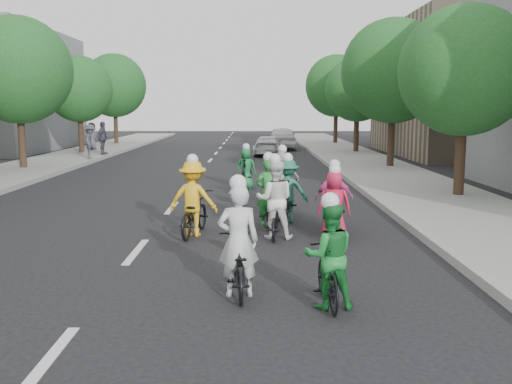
{
  "coord_description": "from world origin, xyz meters",
  "views": [
    {
      "loc": [
        2.33,
        -11.09,
        2.85
      ],
      "look_at": [
        2.4,
        1.39,
        1.0
      ],
      "focal_mm": 40.0,
      "sensor_mm": 36.0,
      "label": 1
    }
  ],
  "objects_px": {
    "cyclist_6": "(275,207)",
    "spectator_2": "(92,136)",
    "cyclist_3": "(334,203)",
    "cyclist_9": "(246,172)",
    "cyclist_0": "(238,256)",
    "cyclist_5": "(268,200)",
    "follow_car_lead": "(268,146)",
    "follow_car_trail": "(282,138)",
    "spectator_0": "(90,142)",
    "cyclist_8": "(282,186)",
    "cyclist_2": "(193,206)",
    "spectator_1": "(103,138)",
    "cyclist_7": "(287,195)",
    "cyclist_1": "(328,264)",
    "cyclist_4": "(334,212)"
  },
  "relations": [
    {
      "from": "cyclist_1",
      "to": "cyclist_9",
      "type": "distance_m",
      "value": 12.21
    },
    {
      "from": "follow_car_lead",
      "to": "spectator_1",
      "type": "height_order",
      "value": "spectator_1"
    },
    {
      "from": "cyclist_1",
      "to": "spectator_2",
      "type": "xyz_separation_m",
      "value": [
        -11.53,
        29.19,
        0.4
      ]
    },
    {
      "from": "cyclist_6",
      "to": "follow_car_trail",
      "type": "height_order",
      "value": "cyclist_6"
    },
    {
      "from": "cyclist_2",
      "to": "cyclist_0",
      "type": "bearing_deg",
      "value": 115.74
    },
    {
      "from": "cyclist_2",
      "to": "spectator_2",
      "type": "height_order",
      "value": "spectator_2"
    },
    {
      "from": "cyclist_7",
      "to": "cyclist_8",
      "type": "bearing_deg",
      "value": -84.77
    },
    {
      "from": "cyclist_8",
      "to": "spectator_1",
      "type": "height_order",
      "value": "spectator_1"
    },
    {
      "from": "cyclist_7",
      "to": "cyclist_8",
      "type": "relative_size",
      "value": 1.03
    },
    {
      "from": "follow_car_trail",
      "to": "spectator_1",
      "type": "height_order",
      "value": "spectator_1"
    },
    {
      "from": "cyclist_3",
      "to": "follow_car_lead",
      "type": "height_order",
      "value": "cyclist_3"
    },
    {
      "from": "cyclist_3",
      "to": "cyclist_9",
      "type": "xyz_separation_m",
      "value": [
        -2.14,
        6.84,
        -0.02
      ]
    },
    {
      "from": "cyclist_2",
      "to": "spectator_2",
      "type": "bearing_deg",
      "value": -59.06
    },
    {
      "from": "cyclist_8",
      "to": "spectator_2",
      "type": "height_order",
      "value": "spectator_2"
    },
    {
      "from": "follow_car_lead",
      "to": "cyclist_6",
      "type": "bearing_deg",
      "value": 94.21
    },
    {
      "from": "cyclist_6",
      "to": "spectator_2",
      "type": "relative_size",
      "value": 1.06
    },
    {
      "from": "cyclist_2",
      "to": "spectator_1",
      "type": "distance_m",
      "value": 21.77
    },
    {
      "from": "spectator_1",
      "to": "cyclist_8",
      "type": "bearing_deg",
      "value": -142.08
    },
    {
      "from": "cyclist_1",
      "to": "cyclist_6",
      "type": "distance_m",
      "value": 4.45
    },
    {
      "from": "cyclist_8",
      "to": "spectator_0",
      "type": "relative_size",
      "value": 0.99
    },
    {
      "from": "cyclist_1",
      "to": "follow_car_trail",
      "type": "height_order",
      "value": "cyclist_1"
    },
    {
      "from": "cyclist_0",
      "to": "cyclist_5",
      "type": "distance_m",
      "value": 5.13
    },
    {
      "from": "cyclist_2",
      "to": "follow_car_lead",
      "type": "bearing_deg",
      "value": -85.34
    },
    {
      "from": "cyclist_2",
      "to": "follow_car_lead",
      "type": "height_order",
      "value": "cyclist_2"
    },
    {
      "from": "cyclist_0",
      "to": "follow_car_trail",
      "type": "height_order",
      "value": "cyclist_0"
    },
    {
      "from": "cyclist_4",
      "to": "cyclist_7",
      "type": "bearing_deg",
      "value": -58.27
    },
    {
      "from": "cyclist_4",
      "to": "spectator_1",
      "type": "xyz_separation_m",
      "value": [
        -10.46,
        20.75,
        0.53
      ]
    },
    {
      "from": "cyclist_3",
      "to": "follow_car_trail",
      "type": "bearing_deg",
      "value": -87.75
    },
    {
      "from": "cyclist_6",
      "to": "spectator_2",
      "type": "distance_m",
      "value": 27.08
    },
    {
      "from": "cyclist_3",
      "to": "cyclist_9",
      "type": "height_order",
      "value": "cyclist_3"
    },
    {
      "from": "spectator_0",
      "to": "spectator_1",
      "type": "distance_m",
      "value": 2.77
    },
    {
      "from": "cyclist_4",
      "to": "spectator_2",
      "type": "height_order",
      "value": "spectator_2"
    },
    {
      "from": "cyclist_9",
      "to": "spectator_1",
      "type": "relative_size",
      "value": 0.97
    },
    {
      "from": "follow_car_trail",
      "to": "spectator_1",
      "type": "distance_m",
      "value": 12.57
    },
    {
      "from": "cyclist_0",
      "to": "follow_car_trail",
      "type": "distance_m",
      "value": 31.25
    },
    {
      "from": "cyclist_9",
      "to": "spectator_2",
      "type": "height_order",
      "value": "spectator_2"
    },
    {
      "from": "cyclist_9",
      "to": "cyclist_5",
      "type": "bearing_deg",
      "value": 107.25
    },
    {
      "from": "cyclist_9",
      "to": "follow_car_trail",
      "type": "bearing_deg",
      "value": -84.67
    },
    {
      "from": "cyclist_2",
      "to": "cyclist_8",
      "type": "relative_size",
      "value": 1.06
    },
    {
      "from": "cyclist_4",
      "to": "cyclist_9",
      "type": "bearing_deg",
      "value": -70.37
    },
    {
      "from": "cyclist_3",
      "to": "cyclist_4",
      "type": "bearing_deg",
      "value": 84.67
    },
    {
      "from": "cyclist_6",
      "to": "spectator_2",
      "type": "bearing_deg",
      "value": -61.34
    },
    {
      "from": "spectator_1",
      "to": "spectator_2",
      "type": "xyz_separation_m",
      "value": [
        -1.75,
        4.04,
        -0.08
      ]
    },
    {
      "from": "spectator_1",
      "to": "spectator_0",
      "type": "bearing_deg",
      "value": -170.31
    },
    {
      "from": "cyclist_5",
      "to": "spectator_1",
      "type": "xyz_separation_m",
      "value": [
        -9.06,
        19.5,
        0.48
      ]
    },
    {
      "from": "cyclist_0",
      "to": "spectator_0",
      "type": "xyz_separation_m",
      "value": [
        -8.41,
        21.82,
        0.47
      ]
    },
    {
      "from": "cyclist_1",
      "to": "cyclist_8",
      "type": "bearing_deg",
      "value": -91.27
    },
    {
      "from": "follow_car_lead",
      "to": "cyclist_3",
      "type": "bearing_deg",
      "value": 98.0
    },
    {
      "from": "spectator_1",
      "to": "follow_car_lead",
      "type": "bearing_deg",
      "value": -73.73
    },
    {
      "from": "follow_car_trail",
      "to": "spectator_0",
      "type": "bearing_deg",
      "value": 40.88
    }
  ]
}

